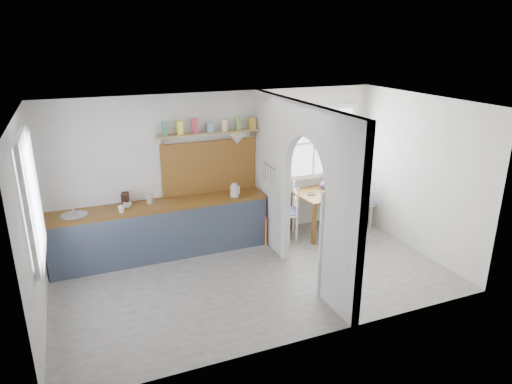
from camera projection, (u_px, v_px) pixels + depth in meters
name	position (u px, v px, depth m)	size (l,w,h in m)	color
floor	(256.00, 277.00, 6.89)	(5.80, 3.20, 0.01)	#9A958B
ceiling	(256.00, 104.00, 6.05)	(5.80, 3.20, 0.01)	silver
walls	(256.00, 197.00, 6.47)	(5.81, 3.21, 2.60)	silver
partition	(298.00, 180.00, 6.72)	(0.12, 3.20, 2.60)	silver
kitchen_window	(29.00, 200.00, 5.33)	(0.10, 1.16, 1.50)	white
nook_window	(314.00, 143.00, 8.38)	(1.76, 0.10, 1.30)	white
counter	(162.00, 229.00, 7.50)	(3.50, 0.60, 0.90)	brown
sink	(74.00, 216.00, 6.87)	(0.40, 0.40, 0.02)	#B5B9C4
backsplash	(210.00, 167.00, 7.76)	(1.65, 0.03, 0.90)	#945D1C
shelf	(210.00, 130.00, 7.47)	(1.75, 0.20, 0.21)	#A28248
pendant_lamp	(237.00, 139.00, 7.34)	(0.26, 0.26, 0.16)	silver
utensil_rail	(269.00, 166.00, 7.43)	(0.02, 0.02, 0.50)	#B5B9C4
dining_table	(328.00, 211.00, 8.42)	(1.25, 0.83, 0.78)	brown
chair_left	(284.00, 211.00, 8.15)	(0.45, 0.45, 0.98)	silver
chair_right	(368.00, 200.00, 8.80)	(0.41, 0.41, 0.90)	silver
kettle	(234.00, 190.00, 7.64)	(0.19, 0.15, 0.23)	silver
mug_a	(122.00, 209.00, 6.96)	(0.11, 0.11, 0.10)	silver
mug_b	(127.00, 204.00, 7.16)	(0.13, 0.13, 0.10)	silver
knife_block	(125.00, 200.00, 7.19)	(0.10, 0.15, 0.23)	black
jar	(150.00, 198.00, 7.35)	(0.10, 0.10, 0.16)	tan
towel_magenta	(266.00, 231.00, 7.86)	(0.02, 0.03, 0.55)	#B52B53
towel_orange	(266.00, 232.00, 7.86)	(0.02, 0.03, 0.52)	orange
bowl	(347.00, 189.00, 8.27)	(0.33, 0.33, 0.08)	white
table_cup	(325.00, 192.00, 8.13)	(0.09, 0.09, 0.09)	#4A7349
plate	(311.00, 194.00, 8.12)	(0.16, 0.16, 0.01)	black
vase	(324.00, 184.00, 8.42)	(0.17, 0.17, 0.18)	#5E3472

